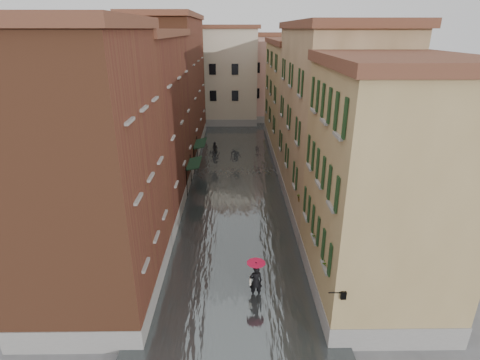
{
  "coord_description": "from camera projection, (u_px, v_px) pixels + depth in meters",
  "views": [
    {
      "loc": [
        0.02,
        -18.22,
        12.98
      ],
      "look_at": [
        0.33,
        6.43,
        3.0
      ],
      "focal_mm": 28.0,
      "sensor_mm": 36.0,
      "label": 1
    }
  ],
  "objects": [
    {
      "name": "building_right_mid",
      "position": [
        329.0,
        123.0,
        27.75
      ],
      "size": [
        6.0,
        14.0,
        13.0
      ],
      "primitive_type": "cube",
      "color": "tan",
      "rests_on": "ground"
    },
    {
      "name": "building_left_mid",
      "position": [
        141.0,
        127.0,
        27.68
      ],
      "size": [
        6.0,
        14.0,
        12.5
      ],
      "primitive_type": "cube",
      "color": "#58301C",
      "rests_on": "ground"
    },
    {
      "name": "awning_far",
      "position": [
        200.0,
        144.0,
        36.75
      ],
      "size": [
        1.09,
        3.33,
        2.8
      ],
      "color": "black",
      "rests_on": "ground"
    },
    {
      "name": "building_right_near",
      "position": [
        382.0,
        192.0,
        17.83
      ],
      "size": [
        6.0,
        8.0,
        11.5
      ],
      "primitive_type": "cube",
      "color": "#967C4D",
      "rests_on": "ground"
    },
    {
      "name": "building_left_far",
      "position": [
        172.0,
        87.0,
        41.3
      ],
      "size": [
        6.0,
        16.0,
        14.0
      ],
      "primitive_type": "cube",
      "color": "brown",
      "rests_on": "ground"
    },
    {
      "name": "building_right_far",
      "position": [
        297.0,
        98.0,
        41.93
      ],
      "size": [
        6.0,
        16.0,
        11.5
      ],
      "primitive_type": "cube",
      "color": "#967C4D",
      "rests_on": "ground"
    },
    {
      "name": "awning_near",
      "position": [
        194.0,
        164.0,
        31.34
      ],
      "size": [
        1.09,
        3.1,
        2.8
      ],
      "color": "black",
      "rests_on": "ground"
    },
    {
      "name": "pedestrian_far",
      "position": [
        215.0,
        149.0,
        41.24
      ],
      "size": [
        0.78,
        0.64,
        1.45
      ],
      "primitive_type": "imported",
      "rotation": [
        0.0,
        0.0,
        -0.14
      ],
      "color": "black",
      "rests_on": "ground"
    },
    {
      "name": "floodwater",
      "position": [
        235.0,
        183.0,
        33.77
      ],
      "size": [
        10.0,
        60.0,
        0.2
      ],
      "primitive_type": "cube",
      "color": "#444B4C",
      "rests_on": "ground"
    },
    {
      "name": "wall_lantern",
      "position": [
        343.0,
        295.0,
        15.12
      ],
      "size": [
        0.71,
        0.22,
        0.35
      ],
      "color": "black",
      "rests_on": "ground"
    },
    {
      "name": "building_end_pink",
      "position": [
        275.0,
        79.0,
        56.66
      ],
      "size": [
        10.0,
        9.0,
        12.0
      ],
      "primitive_type": "cube",
      "color": "tan",
      "rests_on": "ground"
    },
    {
      "name": "pedestrian_main",
      "position": [
        256.0,
        276.0,
        19.1
      ],
      "size": [
        0.97,
        0.97,
        2.06
      ],
      "color": "black",
      "rests_on": "ground"
    },
    {
      "name": "window_planters",
      "position": [
        314.0,
        224.0,
        19.5
      ],
      "size": [
        0.59,
        8.14,
        0.84
      ],
      "color": "brown",
      "rests_on": "ground"
    },
    {
      "name": "building_left_near",
      "position": [
        85.0,
        179.0,
        17.39
      ],
      "size": [
        6.0,
        8.0,
        13.0
      ],
      "primitive_type": "cube",
      "color": "brown",
      "rests_on": "ground"
    },
    {
      "name": "ground",
      "position": [
        236.0,
        269.0,
        21.76
      ],
      "size": [
        120.0,
        120.0,
        0.0
      ],
      "primitive_type": "plane",
      "color": "#57575A",
      "rests_on": "ground"
    },
    {
      "name": "building_end_cream",
      "position": [
        214.0,
        77.0,
        54.51
      ],
      "size": [
        12.0,
        9.0,
        13.0
      ],
      "primitive_type": "cube",
      "color": "#BCB496",
      "rests_on": "ground"
    }
  ]
}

